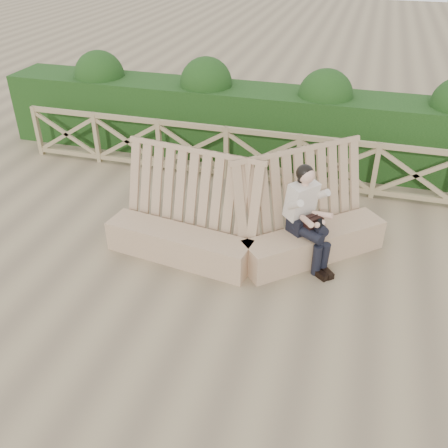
# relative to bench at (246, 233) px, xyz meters

# --- Properties ---
(ground) EXTENTS (60.00, 60.00, 0.00)m
(ground) POSITION_rel_bench_xyz_m (-0.32, -1.01, -0.41)
(ground) COLOR brown
(ground) RESTS_ON ground
(bench) EXTENTS (4.21, 2.15, 1.62)m
(bench) POSITION_rel_bench_xyz_m (0.00, 0.00, 0.00)
(bench) COLOR #997657
(bench) RESTS_ON ground
(woman) EXTENTS (0.91, 0.88, 1.56)m
(woman) POSITION_rel_bench_xyz_m (0.88, 0.13, 0.42)
(woman) COLOR black
(woman) RESTS_ON ground
(guardrail) EXTENTS (10.10, 0.09, 1.10)m
(guardrail) POSITION_rel_bench_xyz_m (-0.32, 2.49, 0.14)
(guardrail) COLOR olive
(guardrail) RESTS_ON ground
(hedge) EXTENTS (12.00, 1.20, 1.50)m
(hedge) POSITION_rel_bench_xyz_m (-0.32, 3.69, 0.34)
(hedge) COLOR black
(hedge) RESTS_ON ground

